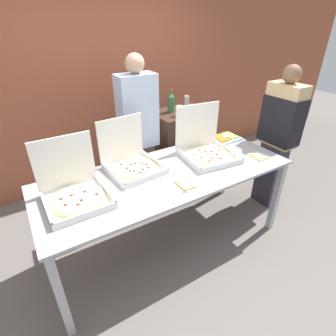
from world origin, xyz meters
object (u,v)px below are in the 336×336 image
object	(u,v)px
soda_can_silver	(187,101)
soda_can_colored	(179,111)
pizza_box_near_left	(206,148)
veggie_tray	(225,138)
person_guest_plaid	(139,138)
paper_plate_front_left	(185,184)
soda_bottle	(171,102)
person_server_vest	(279,133)
pizza_box_far_right	(74,190)
paper_plate_front_right	(259,157)
pizza_box_far_left	(131,161)

from	to	relation	value
soda_can_silver	soda_can_colored	size ratio (longest dim) A/B	1.00
pizza_box_near_left	veggie_tray	distance (m)	0.49
person_guest_plaid	pizza_box_near_left	bearing A→B (deg)	129.16
paper_plate_front_left	soda_bottle	distance (m)	1.36
person_server_vest	veggie_tray	bearing A→B (deg)	59.36
soda_bottle	person_guest_plaid	size ratio (longest dim) A/B	0.15
pizza_box_far_right	person_guest_plaid	size ratio (longest dim) A/B	0.27
paper_plate_front_right	person_guest_plaid	world-z (taller)	person_guest_plaid
pizza_box_far_left	pizza_box_near_left	bearing A→B (deg)	-15.64
pizza_box_far_right	paper_plate_front_right	bearing A→B (deg)	-9.47
paper_plate_front_right	veggie_tray	bearing A→B (deg)	87.83
pizza_box_near_left	paper_plate_front_left	xyz separation A→B (m)	(-0.50, -0.36, -0.07)
veggie_tray	pizza_box_near_left	bearing A→B (deg)	-156.44
paper_plate_front_right	soda_can_colored	size ratio (longest dim) A/B	1.91
pizza_box_far_right	veggie_tray	xyz separation A→B (m)	(1.79, 0.25, -0.06)
pizza_box_far_left	soda_can_silver	size ratio (longest dim) A/B	4.11
paper_plate_front_right	soda_bottle	bearing A→B (deg)	106.34
pizza_box_far_left	veggie_tray	distance (m)	1.21
pizza_box_far_left	soda_can_silver	xyz separation A→B (m)	(1.18, 0.80, 0.21)
pizza_box_near_left	person_guest_plaid	xyz separation A→B (m)	(-0.47, 0.58, -0.00)
pizza_box_near_left	soda_bottle	xyz separation A→B (m)	(0.09, 0.82, 0.26)
paper_plate_front_right	soda_can_colored	xyz separation A→B (m)	(-0.34, 0.96, 0.28)
pizza_box_far_left	paper_plate_front_right	xyz separation A→B (m)	(1.19, -0.48, -0.07)
soda_bottle	soda_can_colored	size ratio (longest dim) A/B	2.24
pizza_box_near_left	pizza_box_far_left	size ratio (longest dim) A/B	1.11
soda_can_colored	paper_plate_front_left	bearing A→B (deg)	-120.82
soda_bottle	pizza_box_far_left	bearing A→B (deg)	-142.03
soda_bottle	person_server_vest	distance (m)	1.32
paper_plate_front_right	veggie_tray	size ratio (longest dim) A/B	0.71
paper_plate_front_right	person_server_vest	size ratio (longest dim) A/B	0.14
veggie_tray	person_guest_plaid	world-z (taller)	person_guest_plaid
paper_plate_front_left	soda_can_colored	xyz separation A→B (m)	(0.59, 0.99, 0.28)
veggie_tray	person_guest_plaid	size ratio (longest dim) A/B	0.18
soda_bottle	soda_can_colored	distance (m)	0.19
person_guest_plaid	person_server_vest	distance (m)	1.61
paper_plate_front_left	veggie_tray	distance (m)	1.10
person_server_vest	soda_bottle	bearing A→B (deg)	43.48
soda_can_silver	person_server_vest	world-z (taller)	person_server_vest
pizza_box_near_left	person_guest_plaid	distance (m)	0.75
pizza_box_near_left	paper_plate_front_left	size ratio (longest dim) A/B	2.69
pizza_box_far_left	person_server_vest	bearing A→B (deg)	-13.45
person_server_vest	soda_can_silver	bearing A→B (deg)	27.70
soda_can_colored	person_server_vest	size ratio (longest dim) A/B	0.07
veggie_tray	soda_bottle	bearing A→B (deg)	119.76
pizza_box_far_right	person_guest_plaid	bearing A→B (deg)	35.46
pizza_box_near_left	soda_can_silver	distance (m)	1.06
soda_can_colored	person_guest_plaid	world-z (taller)	person_guest_plaid
pizza_box_far_right	paper_plate_front_right	size ratio (longest dim) A/B	2.06
pizza_box_far_right	paper_plate_front_left	xyz separation A→B (m)	(0.84, -0.30, -0.07)
pizza_box_far_left	paper_plate_front_right	world-z (taller)	pizza_box_far_left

